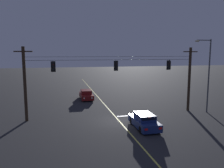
{
  "coord_description": "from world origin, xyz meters",
  "views": [
    {
      "loc": [
        -5.86,
        -21.65,
        7.02
      ],
      "look_at": [
        0.0,
        3.37,
        3.44
      ],
      "focal_mm": 35.97,
      "sensor_mm": 36.0,
      "label": 1
    }
  ],
  "objects_px": {
    "car_waiting_near_lane": "(144,121)",
    "traffic_light_centre": "(169,65)",
    "street_lamp_corner": "(207,69)",
    "traffic_light_left_inner": "(116,66)",
    "traffic_light_leftmost": "(53,67)",
    "car_oncoming_lead": "(86,95)"
  },
  "relations": [
    {
      "from": "car_waiting_near_lane",
      "to": "street_lamp_corner",
      "type": "xyz_separation_m",
      "value": [
        9.07,
        3.63,
        4.46
      ]
    },
    {
      "from": "car_oncoming_lead",
      "to": "street_lamp_corner",
      "type": "height_order",
      "value": "street_lamp_corner"
    },
    {
      "from": "car_oncoming_lead",
      "to": "traffic_light_leftmost",
      "type": "bearing_deg",
      "value": -114.83
    },
    {
      "from": "street_lamp_corner",
      "to": "car_oncoming_lead",
      "type": "bearing_deg",
      "value": 139.65
    },
    {
      "from": "traffic_light_left_inner",
      "to": "traffic_light_leftmost",
      "type": "bearing_deg",
      "value": 180.0
    },
    {
      "from": "car_oncoming_lead",
      "to": "street_lamp_corner",
      "type": "distance_m",
      "value": 17.41
    },
    {
      "from": "car_waiting_near_lane",
      "to": "traffic_light_centre",
      "type": "bearing_deg",
      "value": 44.69
    },
    {
      "from": "car_waiting_near_lane",
      "to": "street_lamp_corner",
      "type": "distance_m",
      "value": 10.74
    },
    {
      "from": "car_waiting_near_lane",
      "to": "street_lamp_corner",
      "type": "height_order",
      "value": "street_lamp_corner"
    },
    {
      "from": "traffic_light_centre",
      "to": "car_waiting_near_lane",
      "type": "xyz_separation_m",
      "value": [
        -4.87,
        -4.82,
        -4.96
      ]
    },
    {
      "from": "traffic_light_left_inner",
      "to": "car_waiting_near_lane",
      "type": "xyz_separation_m",
      "value": [
        1.49,
        -4.82,
        -4.96
      ]
    },
    {
      "from": "traffic_light_left_inner",
      "to": "street_lamp_corner",
      "type": "bearing_deg",
      "value": -6.45
    },
    {
      "from": "traffic_light_leftmost",
      "to": "car_oncoming_lead",
      "type": "distance_m",
      "value": 11.78
    },
    {
      "from": "car_waiting_near_lane",
      "to": "street_lamp_corner",
      "type": "bearing_deg",
      "value": 21.8
    },
    {
      "from": "street_lamp_corner",
      "to": "traffic_light_centre",
      "type": "bearing_deg",
      "value": 164.1
    },
    {
      "from": "traffic_light_left_inner",
      "to": "traffic_light_centre",
      "type": "height_order",
      "value": "same"
    },
    {
      "from": "traffic_light_leftmost",
      "to": "traffic_light_left_inner",
      "type": "distance_m",
      "value": 6.75
    },
    {
      "from": "traffic_light_leftmost",
      "to": "traffic_light_left_inner",
      "type": "relative_size",
      "value": 1.0
    },
    {
      "from": "traffic_light_leftmost",
      "to": "traffic_light_centre",
      "type": "distance_m",
      "value": 13.12
    },
    {
      "from": "traffic_light_leftmost",
      "to": "car_waiting_near_lane",
      "type": "xyz_separation_m",
      "value": [
        8.25,
        -4.82,
        -4.96
      ]
    },
    {
      "from": "traffic_light_leftmost",
      "to": "street_lamp_corner",
      "type": "bearing_deg",
      "value": -3.95
    },
    {
      "from": "traffic_light_left_inner",
      "to": "car_waiting_near_lane",
      "type": "relative_size",
      "value": 0.28
    }
  ]
}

